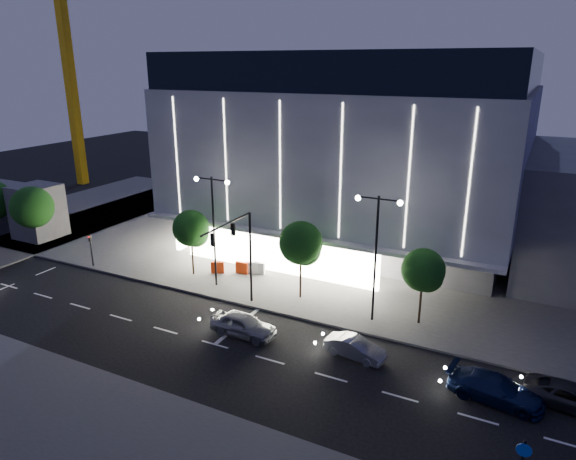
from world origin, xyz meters
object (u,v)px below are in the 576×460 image
(car_lead, at_px, (243,325))
(barrier_d, at_px, (252,268))
(ped_signal_far, at_px, (91,247))
(tree_right, at_px, (423,272))
(car_third, at_px, (495,389))
(street_lamp_west, at_px, (213,216))
(traffic_mast, at_px, (239,245))
(barrier_b, at_px, (259,268))
(tree_mid, at_px, (301,245))
(street_lamp_east, at_px, (376,241))
(barrier_c, at_px, (242,268))
(tower_crane, at_px, (70,37))
(tree_left, at_px, (191,230))
(car_fourth, at_px, (570,396))
(barrier_a, at_px, (218,267))
(car_second, at_px, (355,348))

(car_lead, bearing_deg, barrier_d, 27.84)
(ped_signal_far, distance_m, tree_right, 28.21)
(car_lead, height_order, car_third, car_lead)
(street_lamp_west, bearing_deg, tree_right, 3.64)
(tree_right, relative_size, barrier_d, 5.01)
(traffic_mast, height_order, barrier_b, traffic_mast)
(tree_mid, height_order, barrier_d, tree_mid)
(barrier_b, bearing_deg, traffic_mast, -70.28)
(street_lamp_west, height_order, ped_signal_far, street_lamp_west)
(street_lamp_east, bearing_deg, barrier_c, 166.50)
(tree_mid, bearing_deg, barrier_c, 163.09)
(tower_crane, xyz_separation_m, car_third, (59.47, -27.50, -19.79))
(barrier_d, bearing_deg, tower_crane, 138.87)
(barrier_b, height_order, barrier_d, same)
(tree_left, relative_size, barrier_b, 5.20)
(tree_mid, distance_m, barrier_d, 7.20)
(car_fourth, xyz_separation_m, barrier_b, (-23.20, 7.86, 0.03))
(tree_mid, distance_m, barrier_a, 9.17)
(tree_right, bearing_deg, tree_left, 180.00)
(street_lamp_west, distance_m, tree_mid, 7.28)
(tree_left, bearing_deg, car_lead, -36.64)
(traffic_mast, height_order, tree_left, traffic_mast)
(tree_right, xyz_separation_m, barrier_b, (-14.13, 2.55, -3.23))
(traffic_mast, distance_m, tree_mid, 4.82)
(tree_left, height_order, car_third, tree_left)
(tree_mid, height_order, tree_right, tree_mid)
(barrier_d, bearing_deg, car_lead, -78.21)
(barrier_d, bearing_deg, car_second, -49.78)
(street_lamp_west, xyz_separation_m, barrier_d, (1.30, 3.37, -5.31))
(car_third, bearing_deg, barrier_a, 78.12)
(tree_right, height_order, car_second, tree_right)
(tree_left, distance_m, car_third, 25.59)
(tree_left, bearing_deg, tree_right, -0.00)
(traffic_mast, xyz_separation_m, car_second, (9.47, -2.19, -4.41))
(street_lamp_west, distance_m, car_lead, 9.74)
(tree_right, bearing_deg, car_fourth, -30.36)
(tree_mid, height_order, barrier_b, tree_mid)
(barrier_a, relative_size, barrier_c, 1.00)
(car_third, bearing_deg, tree_left, 81.64)
(ped_signal_far, bearing_deg, street_lamp_west, 7.13)
(street_lamp_west, distance_m, tree_left, 3.69)
(tree_left, relative_size, car_lead, 1.26)
(traffic_mast, bearing_deg, car_lead, -56.24)
(ped_signal_far, relative_size, car_third, 0.61)
(street_lamp_west, distance_m, ped_signal_far, 12.76)
(tree_right, xyz_separation_m, car_second, (-2.56, -5.87, -3.26))
(street_lamp_west, xyz_separation_m, tree_mid, (7.03, 1.02, -1.62))
(traffic_mast, xyz_separation_m, street_lamp_east, (9.00, 2.66, 0.93))
(tree_left, xyz_separation_m, barrier_a, (1.68, 1.08, -3.38))
(tower_crane, bearing_deg, car_second, -27.59)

